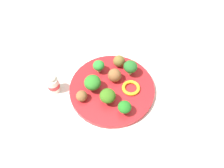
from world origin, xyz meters
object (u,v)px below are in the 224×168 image
object	(u,v)px
broccoli_floret_front_left	(93,83)
broccoli_floret_mid_left	(130,67)
meatball_front_right	(120,61)
knife	(187,120)
yogurt_bottle	(53,84)
plate	(112,89)
broccoli_floret_mid_right	(106,96)
broccoli_floret_back_right	(125,107)
meatball_near_rim	(82,96)
fork	(188,110)
napkin	(185,115)
broccoli_floret_far_rim	(99,66)
meatball_center	(115,75)
pepper_ring_front_left	(131,88)

from	to	relation	value
broccoli_floret_front_left	broccoli_floret_mid_left	world-z (taller)	same
meatball_front_right	knife	bearing A→B (deg)	-31.96
broccoli_floret_front_left	yogurt_bottle	distance (m)	0.13
plate	broccoli_floret_mid_right	xyz separation A→B (m)	(-0.00, -0.05, 0.04)
broccoli_floret_mid_left	yogurt_bottle	xyz separation A→B (m)	(-0.23, -0.12, -0.02)
broccoli_floret_back_right	meatball_near_rim	bearing A→B (deg)	174.95
broccoli_floret_mid_left	fork	world-z (taller)	broccoli_floret_mid_left
napkin	fork	size ratio (longest dim) A/B	1.41
plate	broccoli_floret_far_rim	bearing A→B (deg)	137.05
meatball_front_right	napkin	xyz separation A→B (m)	(0.24, -0.14, -0.03)
broccoli_floret_mid_left	meatball_front_right	distance (m)	0.05
napkin	knife	distance (m)	0.02
meatball_center	fork	distance (m)	0.25
broccoli_floret_mid_right	meatball_center	size ratio (longest dim) A/B	1.15
meatball_near_rim	meatball_front_right	bearing A→B (deg)	63.19
meatball_center	napkin	bearing A→B (deg)	-16.53
broccoli_floret_front_left	yogurt_bottle	xyz separation A→B (m)	(-0.13, -0.02, -0.02)
broccoli_floret_far_rim	yogurt_bottle	bearing A→B (deg)	-141.73
broccoli_floret_front_left	meatball_front_right	size ratio (longest dim) A/B	1.35
broccoli_floret_far_rim	broccoli_floret_back_right	world-z (taller)	same
broccoli_floret_front_left	fork	world-z (taller)	broccoli_floret_front_left
napkin	broccoli_floret_back_right	bearing A→B (deg)	-167.27
knife	broccoli_floret_front_left	bearing A→B (deg)	173.31
plate	napkin	world-z (taller)	plate
broccoli_floret_mid_right	yogurt_bottle	bearing A→B (deg)	176.60
meatball_near_rim	broccoli_floret_far_rim	bearing A→B (deg)	80.35
pepper_ring_front_left	fork	bearing A→B (deg)	-8.85
plate	broccoli_floret_mid_left	world-z (taller)	broccoli_floret_mid_left
yogurt_bottle	broccoli_floret_mid_right	bearing A→B (deg)	-3.40
plate	meatball_front_right	size ratio (longest dim) A/B	6.89
broccoli_floret_mid_right	meatball_center	distance (m)	0.09
broccoli_floret_mid_left	napkin	xyz separation A→B (m)	(0.20, -0.11, -0.05)
meatball_front_right	knife	xyz separation A→B (m)	(0.25, -0.15, -0.03)
broccoli_floret_back_right	napkin	size ratio (longest dim) A/B	0.27
napkin	yogurt_bottle	distance (m)	0.43
plate	meatball_near_rim	xyz separation A→B (m)	(-0.08, -0.07, 0.03)
plate	broccoli_floret_mid_left	size ratio (longest dim) A/B	5.11
broccoli_floret_front_left	broccoli_floret_back_right	world-z (taller)	broccoli_floret_front_left
broccoli_floret_far_rim	knife	size ratio (longest dim) A/B	0.31
meatball_center	meatball_front_right	xyz separation A→B (m)	(0.00, 0.06, -0.00)
meatball_near_rim	fork	size ratio (longest dim) A/B	0.29
meatball_center	napkin	distance (m)	0.25
broccoli_floret_mid_left	pepper_ring_front_left	distance (m)	0.07
meatball_center	knife	distance (m)	0.27
broccoli_floret_mid_left	meatball_near_rim	xyz separation A→B (m)	(-0.13, -0.14, -0.02)
broccoli_floret_mid_left	broccoli_floret_front_left	bearing A→B (deg)	-138.90
pepper_ring_front_left	napkin	bearing A→B (deg)	-14.57
broccoli_floret_back_right	yogurt_bottle	bearing A→B (deg)	171.87
plate	broccoli_floret_far_rim	world-z (taller)	broccoli_floret_far_rim
meatball_front_right	broccoli_floret_far_rim	bearing A→B (deg)	-145.37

